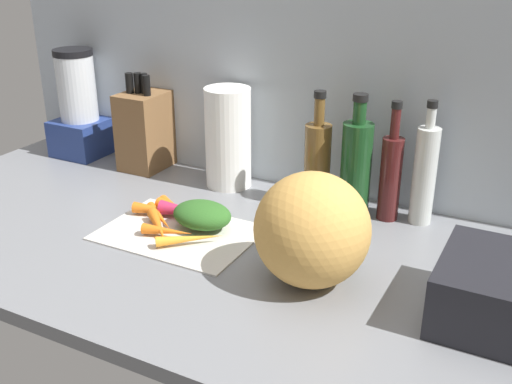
{
  "coord_description": "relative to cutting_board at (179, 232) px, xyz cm",
  "views": [
    {
      "loc": [
        63.93,
        -101.19,
        62.86
      ],
      "look_at": [
        10.3,
        1.26,
        13.14
      ],
      "focal_mm": 43.0,
      "sensor_mm": 36.0,
      "label": 1
    }
  ],
  "objects": [
    {
      "name": "bottle_2",
      "position": [
        38.9,
        29.64,
        10.59
      ],
      "size": [
        5.01,
        5.01,
        28.32
      ],
      "color": "#471919",
      "rests_on": "ground_plane"
    },
    {
      "name": "ground_plane",
      "position": [
        8.18,
        0.72,
        -1.9
      ],
      "size": [
        170.0,
        80.0,
        3.0
      ],
      "primitive_type": "cube",
      "color": "slate"
    },
    {
      "name": "carrot_3",
      "position": [
        -3.64,
        -2.48,
        1.72
      ],
      "size": [
        12.28,
        11.85,
        2.63
      ],
      "primitive_type": "cone",
      "rotation": [
        0.0,
        1.57,
        -0.76
      ],
      "color": "orange",
      "rests_on": "cutting_board"
    },
    {
      "name": "cutting_board",
      "position": [
        0.0,
        0.0,
        0.0
      ],
      "size": [
        34.11,
        24.48,
        0.8
      ],
      "primitive_type": "cube",
      "color": "beige",
      "rests_on": "ground_plane"
    },
    {
      "name": "carrot_greens_pile",
      "position": [
        3.63,
        4.21,
        3.33
      ],
      "size": [
        13.86,
        10.66,
        5.87
      ],
      "primitive_type": "ellipsoid",
      "color": "#2D6023",
      "rests_on": "cutting_board"
    },
    {
      "name": "wall_back",
      "position": [
        8.18,
        39.22,
        29.6
      ],
      "size": [
        170.0,
        3.0,
        60.0
      ],
      "primitive_type": "cube",
      "color": "#ADB7C1",
      "rests_on": "ground_plane"
    },
    {
      "name": "carrot_0",
      "position": [
        5.54,
        -4.01,
        1.56
      ],
      "size": [
        12.59,
        10.95,
        2.32
      ],
      "primitive_type": "cone",
      "rotation": [
        0.0,
        1.57,
        0.69
      ],
      "color": "orange",
      "rests_on": "cutting_board"
    },
    {
      "name": "blender_appliance",
      "position": [
        -55.75,
        31.04,
        13.21
      ],
      "size": [
        14.74,
        14.74,
        31.5
      ],
      "color": "navy",
      "rests_on": "ground_plane"
    },
    {
      "name": "carrot_4",
      "position": [
        -4.8,
        6.69,
        1.83
      ],
      "size": [
        12.78,
        5.08,
        2.86
      ],
      "primitive_type": "cone",
      "rotation": [
        0.0,
        1.57,
        -0.18
      ],
      "color": "orange",
      "rests_on": "cutting_board"
    },
    {
      "name": "carrot_7",
      "position": [
        -4.12,
        6.3,
        1.59
      ],
      "size": [
        16.09,
        10.02,
        2.38
      ],
      "primitive_type": "cone",
      "rotation": [
        0.0,
        1.57,
        -0.49
      ],
      "color": "orange",
      "rests_on": "cutting_board"
    },
    {
      "name": "carrot_6",
      "position": [
        -7.98,
        4.58,
        1.76
      ],
      "size": [
        14.2,
        5.68,
        2.71
      ],
      "primitive_type": "cone",
      "rotation": [
        0.0,
        1.57,
        0.22
      ],
      "color": "orange",
      "rests_on": "cutting_board"
    },
    {
      "name": "knife_block",
      "position": [
        -31.83,
        31.37,
        10.75
      ],
      "size": [
        11.14,
        14.91,
        27.11
      ],
      "color": "brown",
      "rests_on": "ground_plane"
    },
    {
      "name": "bottle_3",
      "position": [
        46.18,
        31.28,
        11.61
      ],
      "size": [
        5.28,
        5.28,
        28.97
      ],
      "color": "silver",
      "rests_on": "ground_plane"
    },
    {
      "name": "bottle_0",
      "position": [
        21.42,
        28.01,
        10.87
      ],
      "size": [
        6.4,
        6.4,
        28.94
      ],
      "color": "brown",
      "rests_on": "ground_plane"
    },
    {
      "name": "carrot_1",
      "position": [
        -2.7,
        6.34,
        2.17
      ],
      "size": [
        12.47,
        5.58,
        3.53
      ],
      "primitive_type": "cone",
      "rotation": [
        0.0,
        1.57,
        0.18
      ],
      "color": "#B2264C",
      "rests_on": "cutting_board"
    },
    {
      "name": "carrot_5",
      "position": [
        -6.51,
        2.0,
        1.45
      ],
      "size": [
        12.67,
        9.93,
        2.09
      ],
      "primitive_type": "cone",
      "rotation": [
        0.0,
        1.57,
        -0.62
      ],
      "color": "orange",
      "rests_on": "cutting_board"
    },
    {
      "name": "bottle_1",
      "position": [
        31.15,
        27.72,
        11.73
      ],
      "size": [
        7.18,
        7.18,
        29.44
      ],
      "color": "#19421E",
      "rests_on": "ground_plane"
    },
    {
      "name": "carrot_2",
      "position": [
        -0.7,
        -3.34,
        1.63
      ],
      "size": [
        11.69,
        5.22,
        2.45
      ],
      "primitive_type": "cone",
      "rotation": [
        0.0,
        1.57,
        0.25
      ],
      "color": "orange",
      "rests_on": "cutting_board"
    },
    {
      "name": "winter_squash",
      "position": [
        33.91,
        -4.87,
        10.71
      ],
      "size": [
        22.11,
        21.71,
        22.21
      ],
      "primitive_type": "ellipsoid",
      "color": "gold",
      "rests_on": "ground_plane"
    },
    {
      "name": "paper_towel_roll",
      "position": [
        -4.46,
        30.22,
        12.7
      ],
      "size": [
        11.94,
        11.94,
        26.2
      ],
      "primitive_type": "cylinder",
      "color": "white",
      "rests_on": "ground_plane"
    }
  ]
}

